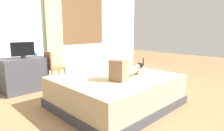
{
  "coord_description": "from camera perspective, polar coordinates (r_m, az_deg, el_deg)",
  "views": [
    {
      "loc": [
        -2.45,
        -2.34,
        1.33
      ],
      "look_at": [
        -0.02,
        0.14,
        0.69
      ],
      "focal_mm": 30.17,
      "sensor_mm": 36.0,
      "label": 1
    }
  ],
  "objects": [
    {
      "name": "ground_plane",
      "position": [
        3.64,
        1.84,
        -10.92
      ],
      "size": [
        16.0,
        16.0,
        0.0
      ],
      "primitive_type": "plane",
      "color": "olive"
    },
    {
      "name": "back_wall_with_window",
      "position": [
        5.28,
        -16.69,
        11.44
      ],
      "size": [
        6.4,
        0.14,
        2.9
      ],
      "color": "silver",
      "rests_on": "ground"
    },
    {
      "name": "bed",
      "position": [
        3.43,
        1.16,
        -7.6
      ],
      "size": [
        2.03,
        1.75,
        0.54
      ],
      "color": "#38383D",
      "rests_on": "ground"
    },
    {
      "name": "person_lying",
      "position": [
        3.3,
        4.35,
        -1.42
      ],
      "size": [
        0.93,
        0.48,
        0.34
      ],
      "color": "#CCB299",
      "rests_on": "bed"
    },
    {
      "name": "cat",
      "position": [
        3.99,
        7.9,
        -0.07
      ],
      "size": [
        0.36,
        0.12,
        0.21
      ],
      "color": "black",
      "rests_on": "bed"
    },
    {
      "name": "desk",
      "position": [
        4.6,
        -25.02,
        -2.55
      ],
      "size": [
        0.9,
        0.56,
        0.74
      ],
      "color": "#38383D",
      "rests_on": "ground"
    },
    {
      "name": "tv_monitor",
      "position": [
        4.52,
        -25.4,
        4.31
      ],
      "size": [
        0.48,
        0.1,
        0.35
      ],
      "color": "black",
      "rests_on": "desk"
    },
    {
      "name": "cup",
      "position": [
        4.83,
        -22.05,
        3.19
      ],
      "size": [
        0.08,
        0.08,
        0.08
      ],
      "primitive_type": "cylinder",
      "color": "teal",
      "rests_on": "desk"
    },
    {
      "name": "chair_by_desk",
      "position": [
        4.64,
        -17.59,
        -0.19
      ],
      "size": [
        0.4,
        0.4,
        0.86
      ],
      "color": "brown",
      "rests_on": "ground"
    },
    {
      "name": "curtain_left",
      "position": [
        5.12,
        -17.02,
        8.3
      ],
      "size": [
        0.44,
        0.06,
        2.35
      ],
      "primitive_type": "cube",
      "color": "#ADCC75",
      "rests_on": "ground"
    }
  ]
}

